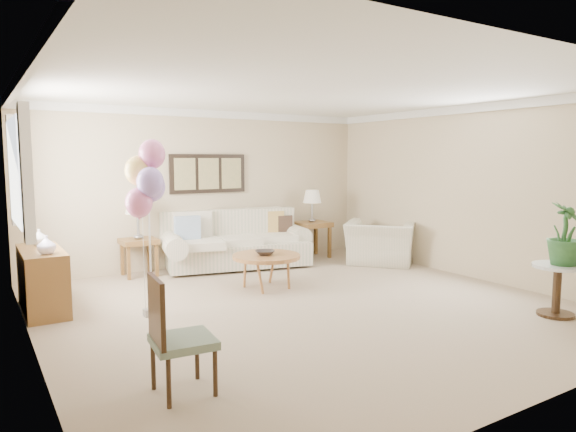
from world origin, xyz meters
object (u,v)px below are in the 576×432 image
object	(u,v)px
armchair	(380,243)
accent_chair	(174,334)
sofa	(236,245)
coffee_table	(266,257)
balloon_cluster	(146,180)

from	to	relation	value
armchair	accent_chair	world-z (taller)	accent_chair
accent_chair	sofa	bearing A→B (deg)	58.07
sofa	accent_chair	xyz separation A→B (m)	(-2.48, -3.98, 0.11)
sofa	armchair	bearing A→B (deg)	-26.05
armchair	sofa	bearing A→B (deg)	23.26
sofa	accent_chair	size ratio (longest dim) A/B	2.94
coffee_table	accent_chair	bearing A→B (deg)	-131.74
balloon_cluster	armchair	bearing A→B (deg)	11.26
accent_chair	balloon_cluster	size ratio (longest dim) A/B	0.46
accent_chair	armchair	bearing A→B (deg)	31.72
coffee_table	balloon_cluster	bearing A→B (deg)	-166.99
accent_chair	coffee_table	bearing A→B (deg)	48.26
sofa	coffee_table	world-z (taller)	sofa
accent_chair	balloon_cluster	world-z (taller)	balloon_cluster
coffee_table	armchair	bearing A→B (deg)	10.00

